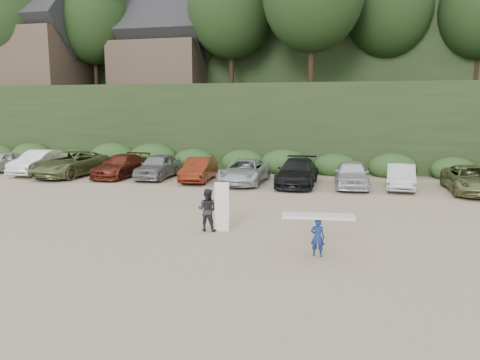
# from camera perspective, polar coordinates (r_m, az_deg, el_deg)

# --- Properties ---
(ground) EXTENTS (120.00, 120.00, 0.00)m
(ground) POSITION_cam_1_polar(r_m,az_deg,el_deg) (17.94, -4.48, -5.50)
(ground) COLOR tan
(ground) RESTS_ON ground
(hillside_backdrop) EXTENTS (90.00, 41.50, 28.00)m
(hillside_backdrop) POSITION_cam_1_polar(r_m,az_deg,el_deg) (53.10, 8.13, 16.32)
(hillside_backdrop) COLOR black
(hillside_backdrop) RESTS_ON ground
(parked_cars) EXTENTS (39.74, 5.98, 1.60)m
(parked_cars) POSITION_cam_1_polar(r_m,az_deg,el_deg) (27.07, 3.71, 1.09)
(parked_cars) COLOR silver
(parked_cars) RESTS_ON ground
(child_surfer) EXTENTS (2.20, 0.85, 1.28)m
(child_surfer) POSITION_cam_1_polar(r_m,az_deg,el_deg) (14.30, 9.46, -5.80)
(child_surfer) COLOR navy
(child_surfer) RESTS_ON ground
(adult_surfer) EXTENTS (1.23, 0.63, 1.83)m
(adult_surfer) POSITION_cam_1_polar(r_m,az_deg,el_deg) (16.98, -3.84, -3.61)
(adult_surfer) COLOR black
(adult_surfer) RESTS_ON ground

